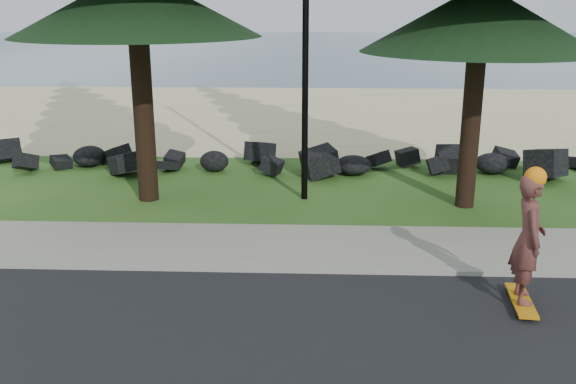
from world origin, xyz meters
The scene contains 8 objects.
ground centered at (0.00, 0.00, 0.00)m, with size 160.00×160.00×0.00m, color #244C17.
kerb centered at (0.00, -0.90, 0.05)m, with size 160.00×0.20×0.10m, color gray.
sidewalk centered at (0.00, 0.20, 0.04)m, with size 160.00×2.00×0.08m, color gray.
beach_sand centered at (0.00, 14.50, 0.01)m, with size 160.00×15.00×0.01m, color tan.
ocean centered at (0.00, 51.00, 0.00)m, with size 160.00×58.00×0.01m, color #3B5371.
seawall_boulders centered at (0.00, 5.60, 0.00)m, with size 60.00×2.40×1.10m, color black, non-canonical shape.
lamp_post centered at (0.00, 3.20, 4.13)m, with size 0.25×0.14×8.14m.
skateboarder centered at (3.25, -2.03, 1.06)m, with size 0.52×1.15×2.10m.
Camera 1 is at (0.19, -10.66, 4.32)m, focal length 40.00 mm.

